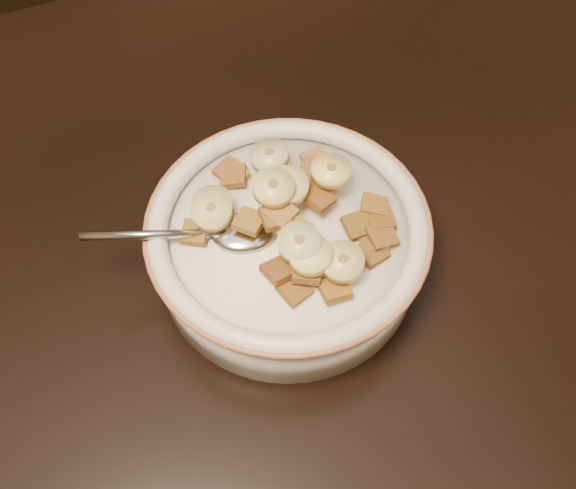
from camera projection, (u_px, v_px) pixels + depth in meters
name	position (u px, v px, depth m)	size (l,w,h in m)	color
table	(28.00, 405.00, 0.49)	(1.40, 0.90, 0.04)	black
chair	(22.00, 141.00, 0.99)	(0.41, 0.41, 0.92)	black
cereal_bowl	(288.00, 248.00, 0.51)	(0.21, 0.21, 0.05)	silver
milk	(288.00, 230.00, 0.49)	(0.17, 0.17, 0.00)	white
spoon	(244.00, 232.00, 0.48)	(0.04, 0.05, 0.01)	#9A9EA3
cereal_square_0	(334.00, 289.00, 0.45)	(0.02, 0.02, 0.01)	brown
cereal_square_1	(249.00, 221.00, 0.47)	(0.02, 0.02, 0.01)	brown
cereal_square_2	(222.00, 214.00, 0.49)	(0.02, 0.02, 0.01)	brown
cereal_square_3	(319.00, 198.00, 0.49)	(0.02, 0.02, 0.01)	brown
cereal_square_4	(309.00, 186.00, 0.49)	(0.02, 0.02, 0.01)	brown
cereal_square_5	(324.00, 172.00, 0.52)	(0.02, 0.02, 0.01)	#9A5E26
cereal_square_6	(234.00, 177.00, 0.51)	(0.02, 0.02, 0.01)	brown
cereal_square_7	(233.00, 173.00, 0.51)	(0.02, 0.02, 0.01)	#9D6D1E
cereal_square_8	(321.00, 179.00, 0.51)	(0.02, 0.02, 0.01)	brown
cereal_square_9	(275.00, 217.00, 0.47)	(0.02, 0.02, 0.01)	brown
cereal_square_10	(358.00, 225.00, 0.48)	(0.02, 0.02, 0.01)	brown
cereal_square_11	(195.00, 232.00, 0.48)	(0.02, 0.02, 0.01)	brown
cereal_square_12	(382.00, 237.00, 0.48)	(0.02, 0.02, 0.01)	brown
cereal_square_13	(294.00, 289.00, 0.45)	(0.02, 0.02, 0.01)	brown
cereal_square_14	(306.00, 271.00, 0.45)	(0.02, 0.02, 0.01)	brown
cereal_square_15	(295.00, 231.00, 0.46)	(0.02, 0.02, 0.01)	#905D26
cereal_square_16	(279.00, 270.00, 0.45)	(0.02, 0.02, 0.01)	brown
cereal_square_17	(315.00, 159.00, 0.52)	(0.02, 0.02, 0.01)	olive
cereal_square_18	(373.00, 242.00, 0.48)	(0.02, 0.02, 0.01)	brown
cereal_square_19	(280.00, 213.00, 0.47)	(0.02, 0.02, 0.01)	brown
cereal_square_20	(372.00, 253.00, 0.47)	(0.02, 0.02, 0.01)	brown
cereal_square_21	(313.00, 168.00, 0.51)	(0.02, 0.02, 0.01)	brown
cereal_square_22	(380.00, 220.00, 0.48)	(0.02, 0.02, 0.01)	brown
cereal_square_23	(374.00, 206.00, 0.49)	(0.02, 0.02, 0.01)	olive
cereal_square_24	(327.00, 181.00, 0.50)	(0.02, 0.02, 0.01)	#975A28
cereal_square_25	(229.00, 171.00, 0.51)	(0.02, 0.02, 0.01)	brown
banana_slice_0	(288.00, 185.00, 0.48)	(0.03, 0.03, 0.01)	#F5EA95
banana_slice_1	(342.00, 262.00, 0.45)	(0.03, 0.03, 0.01)	#E3D386
banana_slice_2	(269.00, 156.00, 0.50)	(0.03, 0.03, 0.01)	#D3BB88
banana_slice_3	(212.00, 211.00, 0.48)	(0.03, 0.03, 0.01)	#FFEC7C
banana_slice_4	(299.00, 243.00, 0.45)	(0.03, 0.03, 0.01)	beige
banana_slice_5	(273.00, 188.00, 0.47)	(0.03, 0.03, 0.01)	#DCD17B
banana_slice_6	(212.00, 204.00, 0.48)	(0.03, 0.03, 0.01)	#FFE7A3
banana_slice_7	(310.00, 255.00, 0.45)	(0.03, 0.03, 0.01)	#F0E47F
banana_slice_8	(331.00, 171.00, 0.49)	(0.03, 0.03, 0.01)	#E9D973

